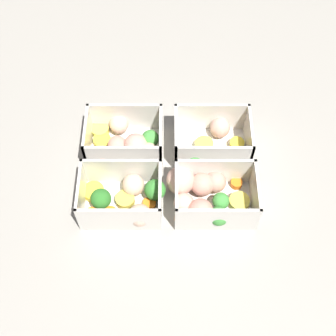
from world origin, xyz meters
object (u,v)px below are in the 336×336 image
(container_near_left, at_px, (212,141))
(container_near_right, at_px, (125,142))
(container_far_left, at_px, (204,195))
(container_far_right, at_px, (125,198))

(container_near_left, bearing_deg, container_near_right, 1.35)
(container_near_right, xyz_separation_m, container_far_left, (-0.14, 0.11, 0.00))
(container_near_left, height_order, container_far_right, same)
(container_near_left, distance_m, container_near_right, 0.16)
(container_near_left, relative_size, container_far_left, 0.88)
(container_far_left, bearing_deg, container_far_right, 2.02)
(container_near_right, relative_size, container_far_right, 0.92)
(container_far_right, bearing_deg, container_far_left, -177.98)
(container_near_left, distance_m, container_far_right, 0.20)
(container_far_left, xyz_separation_m, container_far_right, (0.14, 0.00, -0.00))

